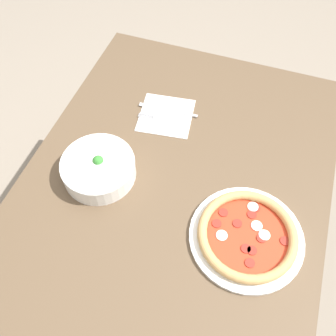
{
  "coord_description": "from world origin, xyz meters",
  "views": [
    {
      "loc": [
        -0.56,
        -0.17,
        1.7
      ],
      "look_at": [
        0.04,
        0.03,
        0.78
      ],
      "focal_mm": 40.0,
      "sensor_mm": 36.0,
      "label": 1
    }
  ],
  "objects_px": {
    "fork": "(164,120)",
    "knife": "(171,111)",
    "bowl": "(99,168)",
    "pizza": "(247,236)"
  },
  "relations": [
    {
      "from": "fork",
      "to": "knife",
      "type": "relative_size",
      "value": 0.85
    },
    {
      "from": "bowl",
      "to": "knife",
      "type": "xyz_separation_m",
      "value": [
        0.31,
        -0.12,
        -0.03
      ]
    },
    {
      "from": "knife",
      "to": "fork",
      "type": "bearing_deg",
      "value": 78.52
    },
    {
      "from": "fork",
      "to": "knife",
      "type": "height_order",
      "value": "same"
    },
    {
      "from": "pizza",
      "to": "bowl",
      "type": "bearing_deg",
      "value": 82.68
    },
    {
      "from": "bowl",
      "to": "fork",
      "type": "relative_size",
      "value": 1.25
    },
    {
      "from": "pizza",
      "to": "knife",
      "type": "height_order",
      "value": "pizza"
    },
    {
      "from": "bowl",
      "to": "fork",
      "type": "bearing_deg",
      "value": -22.8
    },
    {
      "from": "pizza",
      "to": "bowl",
      "type": "relative_size",
      "value": 1.42
    },
    {
      "from": "fork",
      "to": "pizza",
      "type": "bearing_deg",
      "value": 134.2
    }
  ]
}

